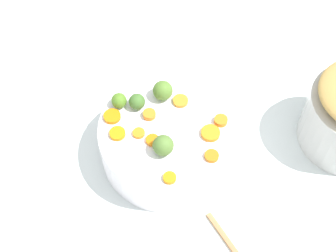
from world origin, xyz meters
TOP-DOWN VIEW (x-y plane):
  - tabletop at (0.00, 0.00)m, footprint 2.40×2.40m
  - serving_bowl_carrots at (0.03, 0.01)m, footprint 0.30×0.30m
  - carrot_slice_0 at (0.06, 0.11)m, footprint 0.04×0.04m
  - carrot_slice_1 at (0.01, 0.09)m, footprint 0.05×0.05m
  - carrot_slice_2 at (0.07, -0.09)m, footprint 0.04×0.04m
  - carrot_slice_3 at (0.06, -0.01)m, footprint 0.04×0.04m
  - carrot_slice_4 at (0.14, 0.05)m, footprint 0.04×0.04m
  - carrot_slice_5 at (-0.02, 0.11)m, footprint 0.04×0.04m
  - carrot_slice_6 at (0.06, -0.05)m, footprint 0.03×0.03m
  - carrot_slice_7 at (-0.05, 0.01)m, footprint 0.04×0.04m
  - carrot_slice_8 at (0.04, -0.11)m, footprint 0.05×0.05m
  - carrot_slice_9 at (0.01, -0.04)m, footprint 0.04×0.04m
  - brussels_sprout_0 at (-0.01, -0.07)m, footprint 0.04×0.04m
  - brussels_sprout_1 at (0.08, 0.01)m, footprint 0.04×0.04m
  - brussels_sprout_2 at (-0.05, -0.03)m, footprint 0.04×0.04m
  - brussels_sprout_3 at (0.00, -0.11)m, footprint 0.03×0.03m

SIDE VIEW (x-z plane):
  - tabletop at x=0.00m, z-range 0.00..0.02m
  - serving_bowl_carrots at x=0.03m, z-range 0.02..0.12m
  - carrot_slice_6 at x=0.06m, z-range 0.12..0.13m
  - carrot_slice_7 at x=-0.05m, z-range 0.12..0.13m
  - carrot_slice_3 at x=0.06m, z-range 0.12..0.13m
  - carrot_slice_0 at x=0.06m, z-range 0.12..0.13m
  - carrot_slice_2 at x=0.07m, z-range 0.12..0.13m
  - carrot_slice_8 at x=0.04m, z-range 0.12..0.13m
  - carrot_slice_4 at x=0.14m, z-range 0.12..0.13m
  - carrot_slice_1 at x=0.01m, z-range 0.12..0.13m
  - carrot_slice_5 at x=-0.02m, z-range 0.12..0.13m
  - carrot_slice_9 at x=0.01m, z-range 0.12..0.13m
  - brussels_sprout_3 at x=0.00m, z-range 0.12..0.15m
  - brussels_sprout_0 at x=-0.01m, z-range 0.12..0.15m
  - brussels_sprout_1 at x=0.08m, z-range 0.12..0.16m
  - brussels_sprout_2 at x=-0.05m, z-range 0.12..0.16m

